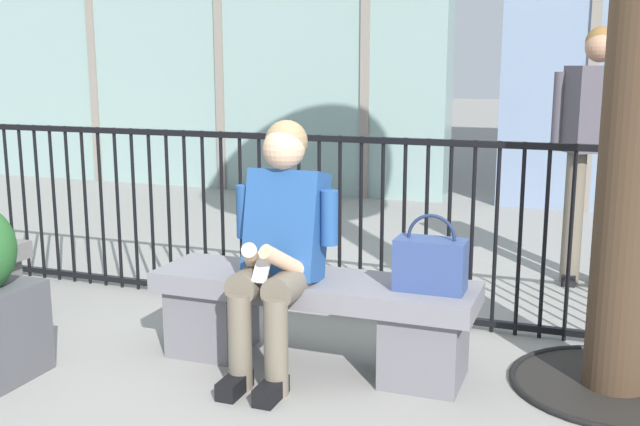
# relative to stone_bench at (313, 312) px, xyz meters

# --- Properties ---
(ground_plane) EXTENTS (60.00, 60.00, 0.00)m
(ground_plane) POSITION_rel_stone_bench_xyz_m (0.00, 0.00, -0.27)
(ground_plane) COLOR gray
(stone_bench) EXTENTS (1.60, 0.44, 0.45)m
(stone_bench) POSITION_rel_stone_bench_xyz_m (0.00, 0.00, 0.00)
(stone_bench) COLOR slate
(stone_bench) RESTS_ON ground
(seated_person_with_phone) EXTENTS (0.52, 0.66, 1.21)m
(seated_person_with_phone) POSITION_rel_stone_bench_xyz_m (-0.12, -0.13, 0.38)
(seated_person_with_phone) COLOR #6B6051
(seated_person_with_phone) RESTS_ON ground
(handbag_on_bench) EXTENTS (0.32, 0.17, 0.36)m
(handbag_on_bench) POSITION_rel_stone_bench_xyz_m (0.58, -0.01, 0.31)
(handbag_on_bench) COLOR #33477F
(handbag_on_bench) RESTS_ON stone_bench
(bystander_at_railing) EXTENTS (0.55, 0.39, 1.71)m
(bystander_at_railing) POSITION_rel_stone_bench_xyz_m (1.23, 1.97, 0.73)
(bystander_at_railing) COLOR #6B6051
(bystander_at_railing) RESTS_ON ground
(plaza_railing) EXTENTS (7.22, 0.04, 1.07)m
(plaza_railing) POSITION_rel_stone_bench_xyz_m (0.00, 0.77, 0.27)
(plaza_railing) COLOR black
(plaza_railing) RESTS_ON ground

